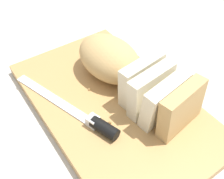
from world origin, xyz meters
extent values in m
plane|color=beige|center=(0.00, 0.00, 0.00)|extent=(3.00, 3.00, 0.00)
cube|color=tan|center=(0.00, 0.00, 0.01)|extent=(0.45, 0.28, 0.02)
ellipsoid|color=tan|center=(-0.07, 0.04, 0.07)|extent=(0.17, 0.12, 0.08)
cube|color=beige|center=(0.02, 0.06, 0.07)|extent=(0.04, 0.10, 0.09)
cube|color=beige|center=(0.05, 0.05, 0.07)|extent=(0.04, 0.10, 0.09)
cube|color=beige|center=(0.08, 0.06, 0.07)|extent=(0.05, 0.11, 0.09)
cube|color=tan|center=(0.11, 0.07, 0.07)|extent=(0.05, 0.11, 0.09)
cube|color=silver|center=(-0.07, -0.10, 0.02)|extent=(0.20, 0.08, 0.00)
cylinder|color=black|center=(0.06, -0.05, 0.03)|extent=(0.06, 0.04, 0.02)
cube|color=silver|center=(0.03, -0.06, 0.03)|extent=(0.03, 0.03, 0.02)
sphere|color=tan|center=(-0.05, -0.02, 0.03)|extent=(0.00, 0.00, 0.00)
sphere|color=tan|center=(0.05, -0.04, 0.03)|extent=(0.01, 0.01, 0.01)
camera|label=1|loc=(0.29, -0.19, 0.41)|focal=41.71mm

